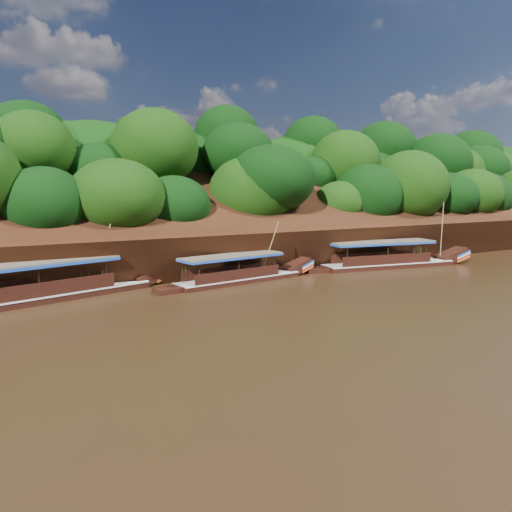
% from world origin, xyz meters
% --- Properties ---
extents(ground, '(160.00, 160.00, 0.00)m').
position_xyz_m(ground, '(0.00, 0.00, 0.00)').
color(ground, black).
rests_on(ground, ground).
extents(riverbank, '(120.00, 30.06, 19.40)m').
position_xyz_m(riverbank, '(-0.01, 22.73, 1.89)').
color(riverbank, black).
rests_on(riverbank, ground).
extents(boat_0, '(15.50, 4.43, 6.51)m').
position_xyz_m(boat_0, '(14.65, 7.14, 0.56)').
color(boat_0, black).
rests_on(boat_0, ground).
extents(boat_1, '(13.03, 3.82, 5.17)m').
position_xyz_m(boat_1, '(-1.01, 7.72, 0.50)').
color(boat_1, black).
rests_on(boat_1, ground).
extents(boat_2, '(16.88, 6.77, 6.29)m').
position_xyz_m(boat_2, '(-14.83, 8.54, 0.60)').
color(boat_2, black).
rests_on(boat_2, ground).
extents(reeds, '(50.16, 2.23, 2.06)m').
position_xyz_m(reeds, '(-3.53, 9.44, 0.89)').
color(reeds, '#306118').
rests_on(reeds, ground).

